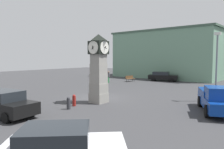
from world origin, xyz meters
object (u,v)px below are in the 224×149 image
clock_tower (99,67)px  pedestrian_crossing_lot (109,76)px  bollard_mid_row (69,103)px  car_by_building (6,104)px  street_lamp_far_side (217,61)px  car_silver_hatch (62,149)px  pickup_truck (218,99)px  bollard_near_tower (74,100)px  car_far_lot (163,76)px  bench (130,78)px

clock_tower → pedestrian_crossing_lot: size_ratio=3.32×
bollard_mid_row → car_by_building: car_by_building is taller
bollard_mid_row → street_lamp_far_side: (7.68, 9.52, 2.94)m
car_silver_hatch → clock_tower: bearing=125.0°
clock_tower → bollard_mid_row: bearing=-93.5°
car_silver_hatch → pickup_truck: size_ratio=0.74×
bollard_near_tower → pedestrian_crossing_lot: size_ratio=0.53×
bollard_near_tower → car_by_building: size_ratio=0.20×
car_far_lot → pickup_truck: (11.45, -16.16, 0.17)m
car_silver_hatch → bollard_mid_row: bearing=137.6°
car_silver_hatch → car_by_building: bearing=164.7°
car_silver_hatch → bench: bearing=118.3°
bollard_mid_row → pedestrian_crossing_lot: 16.77m
bollard_mid_row → car_far_lot: bearing=97.2°
clock_tower → car_by_building: size_ratio=1.29×
car_by_building → street_lamp_far_side: size_ratio=0.75×
clock_tower → pickup_truck: size_ratio=1.01×
clock_tower → street_lamp_far_side: street_lamp_far_side is taller
pickup_truck → clock_tower: bearing=-163.9°
bollard_near_tower → bollard_mid_row: size_ratio=0.99×
clock_tower → car_by_building: bearing=-105.4°
car_far_lot → street_lamp_far_side: street_lamp_far_side is taller
bollard_near_tower → car_silver_hatch: (6.93, -6.86, 0.32)m
car_silver_hatch → pedestrian_crossing_lot: (-14.52, 20.62, 0.20)m
car_far_lot → pedestrian_crossing_lot: pedestrian_crossing_lot is taller
bollard_mid_row → pickup_truck: 10.35m
car_by_building → street_lamp_far_side: 16.38m
car_far_lot → pickup_truck: pickup_truck is taller
car_by_building → car_far_lot: (-1.06, 25.39, -0.06)m
bench → clock_tower: bearing=-66.1°
pickup_truck → street_lamp_far_side: (-1.04, 3.97, 2.46)m
bollard_mid_row → car_far_lot: 21.87m
clock_tower → pickup_truck: (8.54, 2.47, -1.99)m
car_far_lot → pedestrian_crossing_lot: 8.79m
bench → street_lamp_far_side: (14.08, -8.42, 2.87)m
bollard_near_tower → car_far_lot: size_ratio=0.18×
bench → street_lamp_far_side: size_ratio=0.29×
car_by_building → car_far_lot: size_ratio=0.91×
clock_tower → bollard_near_tower: clock_tower is taller
clock_tower → car_far_lot: size_ratio=1.17×
street_lamp_far_side → pickup_truck: bearing=-75.3°
bollard_near_tower → pedestrian_crossing_lot: bearing=118.9°
car_far_lot → bollard_near_tower: bearing=-83.8°
bollard_mid_row → street_lamp_far_side: 12.58m
car_far_lot → bench: size_ratio=2.86×
clock_tower → bollard_mid_row: clock_tower is taller
car_silver_hatch → street_lamp_far_side: (1.21, 15.43, 2.62)m
bench → car_far_lot: bearing=45.7°
bollard_near_tower → pickup_truck: bearing=26.6°
bollard_near_tower → pedestrian_crossing_lot: 15.72m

